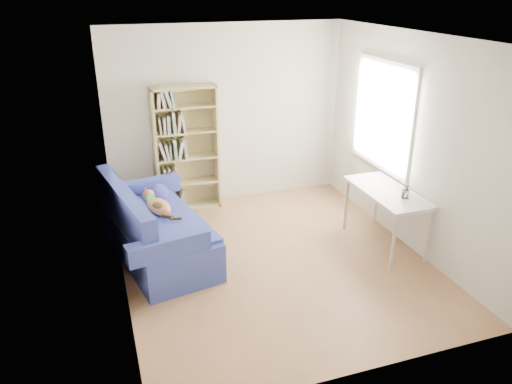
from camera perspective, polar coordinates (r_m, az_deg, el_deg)
ground at (r=6.10m, az=2.02°, el=-7.76°), size 4.00×4.00×0.00m
room_shell at (r=5.51m, az=3.10°, el=7.37°), size 3.54×4.04×2.62m
sofa at (r=6.14m, az=-11.54°, el=-4.29°), size 1.24×2.05×0.93m
bookshelf at (r=7.22m, az=-7.93°, el=4.32°), size 0.90×0.28×1.80m
desk at (r=6.33m, az=14.73°, el=-0.45°), size 0.57×1.23×0.75m
pen_cup at (r=6.13m, az=16.72°, el=-0.09°), size 0.09×0.09×0.17m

